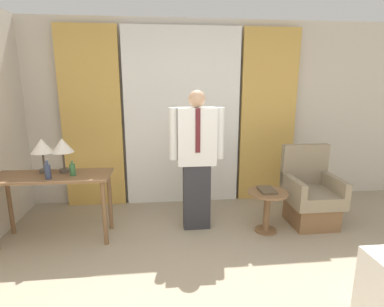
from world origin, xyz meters
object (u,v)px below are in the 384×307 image
object	(u,v)px
desk	(53,186)
person	(197,156)
table_lamp_left	(42,147)
table_lamp_right	(62,147)
bottle_by_lamp	(73,170)
armchair	(310,197)
bottle_near_edge	(48,171)
side_table	(267,204)
book	(267,190)

from	to	relation	value
desk	person	size ratio (longest dim) A/B	0.75
table_lamp_left	table_lamp_right	xyz separation A→B (m)	(0.22, 0.00, 0.00)
bottle_by_lamp	person	distance (m)	1.43
table_lamp_right	armchair	distance (m)	3.12
bottle_near_edge	person	world-z (taller)	person
bottle_by_lamp	table_lamp_left	bearing A→B (deg)	157.13
table_lamp_right	armchair	world-z (taller)	table_lamp_right
desk	side_table	size ratio (longest dim) A/B	2.49
armchair	book	world-z (taller)	armchair
side_table	table_lamp_left	bearing A→B (deg)	175.91
desk	table_lamp_right	xyz separation A→B (m)	(0.11, 0.11, 0.43)
desk	bottle_by_lamp	xyz separation A→B (m)	(0.25, -0.05, 0.19)
desk	book	world-z (taller)	desk
desk	table_lamp_left	bearing A→B (deg)	136.61
table_lamp_left	side_table	xyz separation A→B (m)	(2.62, -0.19, -0.73)
table_lamp_right	book	world-z (taller)	table_lamp_right
desk	person	xyz separation A→B (m)	(1.66, 0.13, 0.27)
book	table_lamp_right	bearing A→B (deg)	175.78
table_lamp_right	bottle_by_lamp	bearing A→B (deg)	-48.42
table_lamp_left	table_lamp_right	distance (m)	0.22
table_lamp_right	person	bearing A→B (deg)	0.82
side_table	book	distance (m)	0.18
table_lamp_right	side_table	bearing A→B (deg)	-4.47
table_lamp_left	book	bearing A→B (deg)	-3.86
desk	armchair	world-z (taller)	armchair
armchair	table_lamp_right	bearing A→B (deg)	179.85
desk	side_table	bearing A→B (deg)	-1.87
table_lamp_right	table_lamp_left	bearing A→B (deg)	180.00
table_lamp_left	side_table	bearing A→B (deg)	-4.09
armchair	side_table	distance (m)	0.67
table_lamp_left	desk	bearing A→B (deg)	-43.39
armchair	side_table	xyz separation A→B (m)	(-0.64, -0.18, -0.00)
table_lamp_right	bottle_near_edge	world-z (taller)	table_lamp_right
bottle_near_edge	book	bearing A→B (deg)	1.69
book	table_lamp_left	bearing A→B (deg)	176.14
armchair	side_table	bearing A→B (deg)	-164.45
bottle_by_lamp	side_table	world-z (taller)	bottle_by_lamp
table_lamp_left	bottle_near_edge	size ratio (longest dim) A/B	1.94
side_table	book	world-z (taller)	book
person	bottle_near_edge	bearing A→B (deg)	-170.64
bottle_near_edge	armchair	world-z (taller)	armchair
desk	bottle_near_edge	size ratio (longest dim) A/B	6.28
person	side_table	size ratio (longest dim) A/B	3.30
desk	armchair	bearing A→B (deg)	1.78
bottle_by_lamp	armchair	size ratio (longest dim) A/B	0.17
person	armchair	distance (m)	1.59
person	side_table	world-z (taller)	person
book	side_table	bearing A→B (deg)	-53.22
armchair	side_table	size ratio (longest dim) A/B	1.94
table_lamp_left	side_table	distance (m)	2.72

